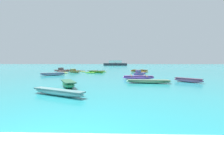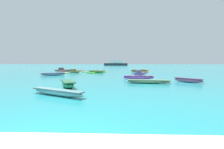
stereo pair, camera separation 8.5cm
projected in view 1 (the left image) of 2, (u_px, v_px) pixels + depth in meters
moored_boat_0 at (96, 72)px, 26.71m from camera, size 3.86×4.05×0.39m
moored_boat_1 at (68, 84)px, 11.52m from camera, size 1.90×2.64×0.50m
moored_boat_2 at (188, 80)px, 14.23m from camera, size 2.24×2.17×0.41m
moored_boat_3 at (53, 74)px, 21.41m from camera, size 3.43×1.98×0.39m
moored_boat_4 at (139, 71)px, 28.70m from camera, size 3.55×4.09×0.47m
moored_boat_5 at (148, 81)px, 13.71m from camera, size 4.12×1.13×0.32m
moored_boat_6 at (58, 92)px, 8.72m from camera, size 3.78×2.16×0.36m
moored_boat_7 at (139, 73)px, 21.74m from camera, size 2.37×2.25×0.74m
moored_boat_8 at (74, 71)px, 26.80m from camera, size 3.86×4.32×0.69m
moored_boat_9 at (63, 70)px, 29.96m from camera, size 3.64×3.58×0.79m
moored_boat_10 at (138, 77)px, 16.63m from camera, size 3.52×3.39×0.47m
distant_ferry at (115, 63)px, 76.65m from camera, size 11.90×2.62×2.62m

